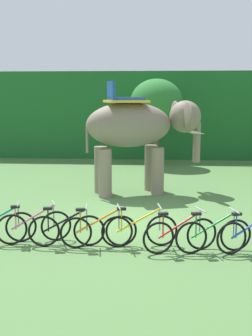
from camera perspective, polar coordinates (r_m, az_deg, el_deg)
The scene contains 11 objects.
ground_plane at distance 12.10m, azimuth 0.88°, elevation -6.87°, with size 80.00×80.00×0.00m, color #4C753D.
foliage_hedge at distance 26.50m, azimuth 2.91°, elevation 6.85°, with size 36.00×6.00×4.54m, color #1E6028.
tree_left at distance 21.60m, azimuth 3.85°, elevation 8.20°, with size 2.46×2.46×4.09m.
elephant at distance 15.35m, azimuth 1.59°, elevation 4.92°, with size 4.23×2.71×3.78m.
bike_pink at distance 10.61m, azimuth -11.50°, elevation -7.20°, with size 1.62×0.74×0.92m.
bike_black at distance 10.24m, azimuth -7.50°, elevation -7.68°, with size 1.70×0.52×0.92m.
bike_orange at distance 10.12m, azimuth -3.47°, elevation -7.84°, with size 1.68×0.56×0.92m.
bike_yellow at distance 10.15m, azimuth 1.68°, elevation -7.76°, with size 1.69×0.52×0.92m.
bike_red at distance 9.88m, azimuth 6.82°, elevation -8.30°, with size 1.61×0.74×0.92m.
bike_green at distance 9.96m, azimuth 10.92°, elevation -8.27°, with size 1.66×0.62×0.92m.
bike_blue at distance 10.16m, azimuth 15.58°, elevation -8.09°, with size 1.62×0.73×0.92m.
Camera 1 is at (0.72, -11.60, 3.35)m, focal length 48.55 mm.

